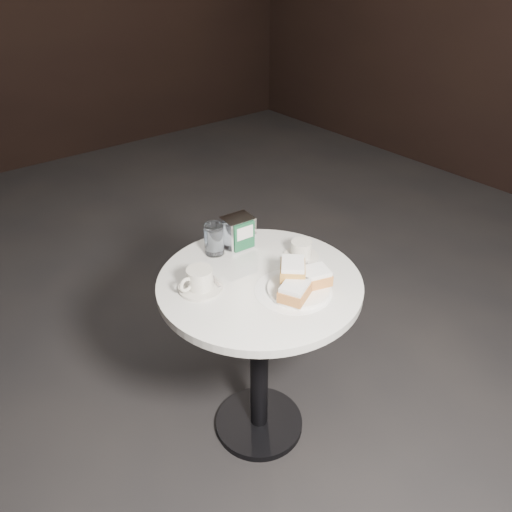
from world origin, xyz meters
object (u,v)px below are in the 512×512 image
(cafe_table, at_px, (259,324))
(water_glass_right, at_px, (232,233))
(coffee_cup_left, at_px, (200,281))
(coffee_cup_right, at_px, (301,251))
(water_glass_left, at_px, (214,239))
(napkin_dispenser, at_px, (238,233))
(beignet_plate, at_px, (300,282))

(cafe_table, xyz_separation_m, water_glass_right, (0.07, 0.25, 0.25))
(coffee_cup_left, distance_m, coffee_cup_right, 0.40)
(coffee_cup_left, relative_size, water_glass_right, 1.66)
(coffee_cup_left, bearing_deg, water_glass_left, 38.54)
(water_glass_left, height_order, water_glass_right, water_glass_left)
(coffee_cup_right, distance_m, water_glass_right, 0.27)
(water_glass_left, bearing_deg, napkin_dispenser, -15.67)
(cafe_table, bearing_deg, coffee_cup_right, 4.09)
(coffee_cup_left, bearing_deg, napkin_dispenser, 22.42)
(water_glass_right, bearing_deg, coffee_cup_right, -59.81)
(cafe_table, relative_size, napkin_dispenser, 5.93)
(water_glass_left, bearing_deg, coffee_cup_right, -44.75)
(coffee_cup_left, xyz_separation_m, water_glass_right, (0.26, 0.17, 0.01))
(water_glass_right, bearing_deg, coffee_cup_left, -147.18)
(cafe_table, height_order, coffee_cup_right, coffee_cup_right)
(water_glass_left, bearing_deg, cafe_table, -85.19)
(coffee_cup_left, height_order, napkin_dispenser, napkin_dispenser)
(cafe_table, bearing_deg, beignet_plate, -66.30)
(water_glass_left, xyz_separation_m, napkin_dispenser, (0.09, -0.03, 0.01))
(beignet_plate, distance_m, water_glass_right, 0.38)
(cafe_table, xyz_separation_m, coffee_cup_left, (-0.19, 0.08, 0.23))
(cafe_table, bearing_deg, water_glass_left, 94.81)
(coffee_cup_left, relative_size, napkin_dispenser, 1.29)
(coffee_cup_left, bearing_deg, coffee_cup_right, -14.15)
(water_glass_left, bearing_deg, coffee_cup_left, -136.98)
(water_glass_left, distance_m, napkin_dispenser, 0.09)
(coffee_cup_left, distance_m, water_glass_left, 0.23)
(coffee_cup_right, bearing_deg, coffee_cup_left, 146.82)
(cafe_table, relative_size, coffee_cup_left, 4.60)
(beignet_plate, distance_m, napkin_dispenser, 0.35)
(beignet_plate, bearing_deg, cafe_table, 113.70)
(coffee_cup_left, height_order, water_glass_right, water_glass_right)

